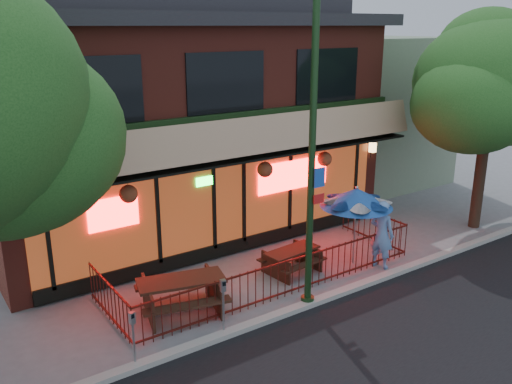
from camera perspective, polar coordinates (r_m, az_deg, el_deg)
ground at (r=13.72m, az=4.32°, el=-11.01°), size 80.00×80.00×0.00m
curb at (r=13.36m, az=5.70°, el=-11.59°), size 80.00×0.25×0.12m
restaurant_building at (r=18.31m, az=-9.66°, el=9.59°), size 12.96×9.49×8.05m
neighbor_building at (r=24.10m, az=9.76°, el=8.66°), size 6.00×7.00×6.00m
patio_fence at (r=13.79m, az=3.06°, el=-7.90°), size 8.44×2.62×1.00m
street_light at (r=12.25m, az=5.84°, el=1.36°), size 0.43×0.32×7.00m
street_tree_right at (r=18.66m, az=23.49°, el=11.15°), size 4.80×4.80×7.02m
picnic_table_left at (r=12.90m, az=-7.84°, el=-10.24°), size 2.33×2.00×0.86m
picnic_table_right at (r=14.83m, az=3.81°, el=-6.87°), size 1.65×1.33×0.66m
patio_umbrella at (r=15.08m, az=10.52°, el=-0.58°), size 2.00×1.99×2.28m
pedestrian at (r=15.31m, az=13.07°, el=-4.36°), size 0.63×0.80×1.93m
parking_meter_near at (r=11.81m, az=-3.47°, el=-11.06°), size 0.13×0.12×1.31m
parking_meter_far at (r=11.07m, az=-12.83°, el=-13.99°), size 0.13×0.11×1.21m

